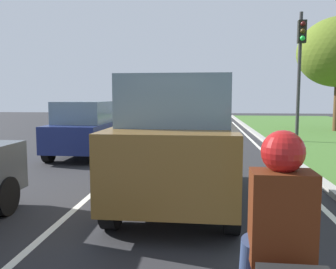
% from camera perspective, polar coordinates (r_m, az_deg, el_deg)
% --- Properties ---
extents(ground_plane, '(60.00, 60.00, 0.00)m').
position_cam_1_polar(ground_plane, '(11.60, -1.80, -3.56)').
color(ground_plane, '#262628').
extents(lane_line_center, '(0.12, 32.00, 0.01)m').
position_cam_1_polar(lane_line_center, '(11.71, -5.20, -3.47)').
color(lane_line_center, silver).
rests_on(lane_line_center, ground).
extents(lane_line_right_edge, '(0.12, 32.00, 0.01)m').
position_cam_1_polar(lane_line_right_edge, '(11.69, 16.02, -3.71)').
color(lane_line_right_edge, silver).
rests_on(lane_line_right_edge, ground).
extents(curb_right, '(0.24, 48.00, 0.12)m').
position_cam_1_polar(curb_right, '(11.78, 18.42, -3.43)').
color(curb_right, '#9E9B93').
rests_on(curb_right, ground).
extents(car_suv_ahead, '(2.02, 4.53, 2.28)m').
position_cam_1_polar(car_suv_ahead, '(6.60, 1.82, -0.73)').
color(car_suv_ahead, brown).
rests_on(car_suv_ahead, ground).
extents(car_hatchback_far, '(1.77, 3.72, 1.78)m').
position_cam_1_polar(car_hatchback_far, '(11.92, -12.82, 0.82)').
color(car_hatchback_far, navy).
rests_on(car_hatchback_far, ground).
extents(rider_person, '(0.50, 0.40, 1.16)m').
position_cam_1_polar(rider_person, '(2.51, 17.47, -11.95)').
color(rider_person, '#4C1E0C').
rests_on(rider_person, ground).
extents(traffic_light_near_right, '(0.32, 0.50, 5.34)m').
position_cam_1_polar(traffic_light_near_right, '(15.90, 20.27, 11.51)').
color(traffic_light_near_right, '#2D2D2D').
rests_on(traffic_light_near_right, ground).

